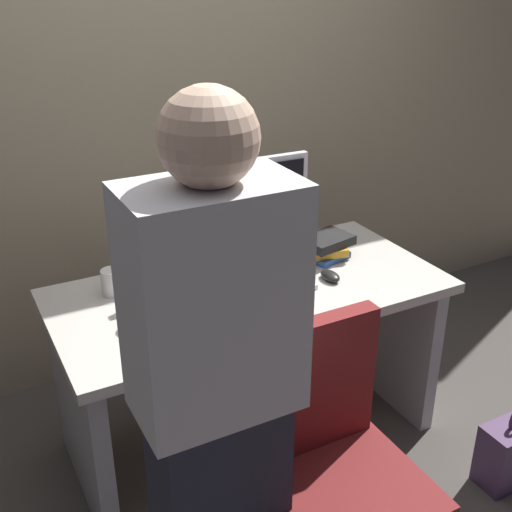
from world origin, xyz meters
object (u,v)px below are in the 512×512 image
at_px(desk, 250,335).
at_px(mouse, 330,276).
at_px(cup_near_keyboard, 144,310).
at_px(office_chair, 336,488).
at_px(book_stack, 326,246).
at_px(person_at_desk, 217,407).
at_px(monitor, 245,210).
at_px(cup_by_monitor, 112,282).
at_px(keyboard, 262,293).

xyz_separation_m(desk, mouse, (0.30, -0.10, 0.24)).
distance_m(mouse, cup_near_keyboard, 0.75).
xyz_separation_m(office_chair, cup_near_keyboard, (-0.33, 0.70, 0.35)).
height_order(office_chair, book_stack, office_chair).
distance_m(office_chair, book_stack, 1.06).
bearing_deg(person_at_desk, mouse, 39.48).
bearing_deg(cup_near_keyboard, book_stack, 10.29).
bearing_deg(monitor, book_stack, -9.61).
bearing_deg(cup_near_keyboard, mouse, -1.95).
relative_size(monitor, cup_near_keyboard, 5.20).
bearing_deg(mouse, cup_by_monitor, 160.19).
distance_m(office_chair, person_at_desk, 0.55).
distance_m(office_chair, keyboard, 0.76).
distance_m(monitor, book_stack, 0.41).
xyz_separation_m(monitor, mouse, (0.25, -0.24, -0.24)).
height_order(desk, person_at_desk, person_at_desk).
relative_size(keyboard, book_stack, 1.85).
xyz_separation_m(keyboard, cup_by_monitor, (-0.49, 0.27, 0.04)).
bearing_deg(monitor, keyboard, -102.16).
distance_m(cup_near_keyboard, book_stack, 0.86).
relative_size(office_chair, monitor, 1.74).
bearing_deg(person_at_desk, desk, 57.20).
height_order(person_at_desk, mouse, person_at_desk).
bearing_deg(cup_near_keyboard, keyboard, -1.86).
distance_m(desk, cup_near_keyboard, 0.53).
xyz_separation_m(keyboard, book_stack, (0.40, 0.17, 0.04)).
height_order(desk, keyboard, keyboard).
height_order(cup_by_monitor, book_stack, cup_by_monitor).
distance_m(person_at_desk, keyboard, 0.82).
relative_size(cup_near_keyboard, cup_by_monitor, 1.04).
xyz_separation_m(office_chair, monitor, (0.17, 0.91, 0.55)).
relative_size(desk, keyboard, 3.50).
xyz_separation_m(mouse, cup_by_monitor, (-0.78, 0.28, 0.03)).
distance_m(monitor, cup_by_monitor, 0.57).
xyz_separation_m(desk, cup_by_monitor, (-0.48, 0.19, 0.27)).
distance_m(cup_by_monitor, book_stack, 0.89).
relative_size(monitor, book_stack, 2.33).
height_order(person_at_desk, cup_by_monitor, person_at_desk).
bearing_deg(cup_by_monitor, book_stack, -6.70).
height_order(desk, office_chair, office_chair).
height_order(desk, mouse, mouse).
bearing_deg(desk, mouse, -17.52).
bearing_deg(person_at_desk, office_chair, -5.24).
distance_m(office_chair, cup_by_monitor, 1.08).
bearing_deg(book_stack, person_at_desk, -136.87).
xyz_separation_m(mouse, cup_near_keyboard, (-0.75, 0.03, 0.04)).
bearing_deg(person_at_desk, cup_near_keyboard, 87.35).
relative_size(desk, office_chair, 1.60).
xyz_separation_m(person_at_desk, keyboard, (0.48, 0.65, -0.11)).
distance_m(monitor, keyboard, 0.34).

